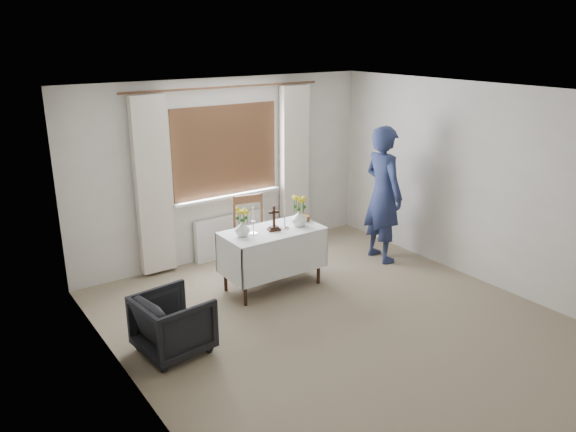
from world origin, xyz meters
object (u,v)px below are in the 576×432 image
object	(u,v)px
wooden_chair	(254,234)
wooden_cross	(274,218)
flower_vase_left	(242,228)
flower_vase_right	(299,218)
armchair	(173,324)
altar_table	(273,259)
person	(383,194)

from	to	relation	value
wooden_chair	wooden_cross	size ratio (longest dim) A/B	3.16
flower_vase_left	flower_vase_right	world-z (taller)	flower_vase_right
armchair	wooden_chair	bearing A→B (deg)	-59.15
altar_table	armchair	xyz separation A→B (m)	(-1.63, -0.69, -0.07)
altar_table	armchair	size ratio (longest dim) A/B	1.84
wooden_chair	armchair	xyz separation A→B (m)	(-1.75, -1.34, -0.19)
person	armchair	bearing A→B (deg)	105.48
wooden_chair	altar_table	bearing A→B (deg)	-90.01
wooden_chair	flower_vase_right	xyz separation A→B (m)	(0.24, -0.71, 0.37)
armchair	person	xyz separation A→B (m)	(3.40, 0.62, 0.64)
flower_vase_left	flower_vase_right	xyz separation A→B (m)	(0.77, -0.09, 0.01)
altar_table	wooden_cross	bearing A→B (deg)	-60.84
wooden_cross	person	bearing A→B (deg)	10.01
person	wooden_cross	distance (m)	1.76
altar_table	wooden_chair	world-z (taller)	wooden_chair
flower_vase_left	flower_vase_right	size ratio (longest dim) A/B	0.90
armchair	person	size ratio (longest dim) A/B	0.36
person	flower_vase_right	world-z (taller)	person
wooden_chair	flower_vase_right	size ratio (longest dim) A/B	4.79
altar_table	wooden_cross	distance (m)	0.54
altar_table	armchair	bearing A→B (deg)	-157.05
altar_table	person	size ratio (longest dim) A/B	0.66
flower_vase_right	altar_table	bearing A→B (deg)	170.98
wooden_cross	flower_vase_left	distance (m)	0.42
armchair	flower_vase_left	world-z (taller)	flower_vase_left
altar_table	wooden_chair	distance (m)	0.67
altar_table	wooden_chair	bearing A→B (deg)	79.46
person	flower_vase_right	bearing A→B (deg)	94.60
altar_table	flower_vase_left	distance (m)	0.62
flower_vase_left	altar_table	bearing A→B (deg)	-4.46
person	flower_vase_right	size ratio (longest dim) A/B	9.12
flower_vase_left	person	bearing A→B (deg)	-2.72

